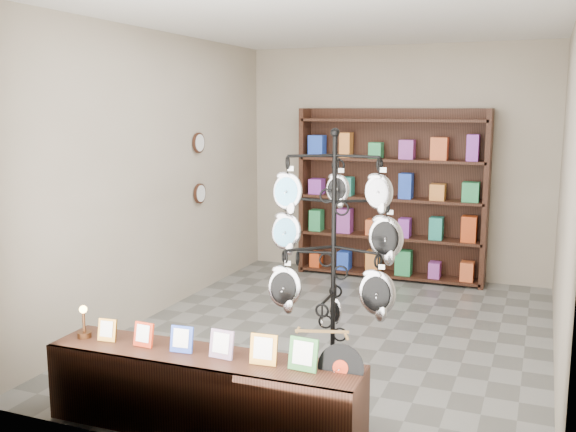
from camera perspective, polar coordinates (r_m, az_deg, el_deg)
name	(u,v)px	position (r m, az deg, el deg)	size (l,w,h in m)	color
ground	(336,333)	(6.48, 4.31, -10.32)	(5.00, 5.00, 0.00)	slate
room_envelope	(339,146)	(6.11, 4.53, 6.24)	(5.00, 5.00, 5.00)	#AEA18C
display_tree	(334,247)	(4.73, 4.09, -2.78)	(1.07, 1.03, 2.06)	black
front_shelf	(203,392)	(4.60, -7.59, -15.27)	(2.24, 0.51, 0.79)	black
back_shelving	(391,200)	(8.40, 9.15, 1.42)	(2.42, 0.36, 2.20)	black
wall_clocks	(199,168)	(7.66, -7.90, 4.22)	(0.03, 0.24, 0.84)	black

